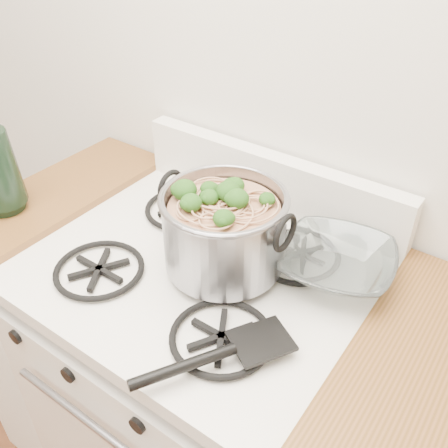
% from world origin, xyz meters
% --- Properties ---
extents(gas_range, '(0.76, 0.66, 0.92)m').
position_xyz_m(gas_range, '(0.00, 1.26, 0.44)').
color(gas_range, white).
rests_on(gas_range, ground).
extents(counter_left, '(0.25, 0.65, 0.92)m').
position_xyz_m(counter_left, '(-0.51, 1.26, 0.46)').
color(counter_left, silver).
rests_on(counter_left, ground).
extents(stock_pot, '(0.30, 0.27, 0.19)m').
position_xyz_m(stock_pot, '(0.05, 1.29, 1.01)').
color(stock_pot, gray).
rests_on(stock_pot, gas_range).
extents(spatula, '(0.41, 0.41, 0.02)m').
position_xyz_m(spatula, '(0.25, 1.14, 0.94)').
color(spatula, black).
rests_on(spatula, gas_range).
extents(glass_bowl, '(0.12, 0.12, 0.02)m').
position_xyz_m(glass_bowl, '(0.27, 1.40, 0.94)').
color(glass_bowl, white).
rests_on(glass_bowl, gas_range).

